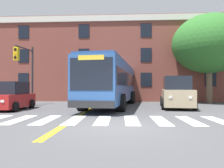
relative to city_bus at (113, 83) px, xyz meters
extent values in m
plane|color=#4C4C4F|center=(0.67, -9.02, -1.81)|extent=(120.00, 120.00, 0.00)
cube|color=white|center=(-3.79, -7.41, -1.80)|extent=(0.64, 2.88, 0.01)
cube|color=white|center=(-2.54, -7.39, -1.80)|extent=(0.64, 2.88, 0.01)
cube|color=white|center=(-1.28, -7.37, -1.80)|extent=(0.64, 2.88, 0.01)
cube|color=white|center=(-0.02, -7.35, -1.80)|extent=(0.64, 2.88, 0.01)
cube|color=white|center=(1.24, -7.33, -1.80)|extent=(0.64, 2.88, 0.01)
cube|color=white|center=(2.49, -7.30, -1.80)|extent=(0.64, 2.88, 0.01)
cube|color=white|center=(3.75, -7.28, -1.80)|extent=(0.64, 2.88, 0.01)
cube|color=white|center=(5.01, -7.26, -1.80)|extent=(0.64, 2.88, 0.01)
cube|color=gold|center=(-1.46, 6.67, -1.80)|extent=(0.12, 36.00, 0.01)
cube|color=gold|center=(-1.30, 6.67, -1.80)|extent=(0.12, 36.00, 0.01)
cube|color=#2D5699|center=(0.00, -0.03, -0.02)|extent=(3.92, 12.48, 2.75)
cube|color=black|center=(1.22, -0.18, 0.26)|extent=(1.39, 11.22, 0.99)
cube|color=black|center=(-1.23, 0.12, 0.26)|extent=(1.39, 11.22, 0.99)
cube|color=black|center=(-0.75, -6.13, 0.31)|extent=(2.19, 0.29, 1.65)
cube|color=yellow|center=(-0.75, -6.14, 1.14)|extent=(1.34, 0.19, 0.24)
cube|color=#232326|center=(-0.75, -6.16, -1.21)|extent=(2.39, 0.39, 0.36)
cube|color=#294E89|center=(0.00, -0.03, 1.44)|extent=(3.71, 11.98, 0.16)
cylinder|color=black|center=(0.69, -3.95, -1.27)|extent=(0.69, 1.13, 1.07)
cylinder|color=black|center=(-1.62, -3.66, -1.27)|extent=(0.69, 1.13, 1.07)
cylinder|color=black|center=(1.49, 2.57, -1.27)|extent=(0.69, 1.13, 1.07)
cylinder|color=black|center=(-0.83, 2.86, -1.27)|extent=(0.69, 1.13, 1.07)
cylinder|color=black|center=(1.62, 3.67, -1.27)|extent=(0.69, 1.13, 1.07)
cylinder|color=black|center=(-0.69, 3.95, -1.27)|extent=(0.69, 1.13, 1.07)
cube|color=#AD1E1E|center=(-6.40, -3.28, -1.22)|extent=(1.75, 3.69, 0.84)
cube|color=black|center=(-6.40, -3.24, -0.40)|extent=(1.57, 2.03, 0.80)
cube|color=white|center=(-5.88, -5.14, -1.14)|extent=(0.20, 0.04, 0.14)
cylinder|color=black|center=(-5.51, -4.42, -1.51)|extent=(0.22, 0.60, 0.60)
cylinder|color=black|center=(-5.50, -2.14, -1.51)|extent=(0.22, 0.60, 0.60)
cylinder|color=black|center=(-7.28, -2.14, -1.51)|extent=(0.22, 0.60, 0.60)
cube|color=tan|center=(4.58, -1.37, -1.06)|extent=(2.53, 4.99, 1.08)
cube|color=black|center=(4.59, -1.32, -0.07)|extent=(2.09, 3.17, 0.91)
cube|color=white|center=(4.81, -3.83, -0.95)|extent=(0.20, 0.07, 0.14)
cube|color=white|center=(3.69, -3.68, -0.95)|extent=(0.20, 0.07, 0.14)
cylinder|color=black|center=(5.34, -2.97, -1.43)|extent=(0.32, 0.78, 0.76)
cylinder|color=black|center=(3.42, -2.70, -1.43)|extent=(0.32, 0.78, 0.76)
cylinder|color=black|center=(5.74, -0.04, -1.43)|extent=(0.32, 0.78, 0.76)
cylinder|color=black|center=(3.83, 0.23, -1.43)|extent=(0.32, 0.78, 0.76)
cylinder|color=#28282D|center=(-6.96, 1.31, 0.64)|extent=(0.16, 0.16, 4.90)
cylinder|color=#28282D|center=(-7.08, 0.06, 2.76)|extent=(0.34, 2.52, 0.11)
cube|color=yellow|center=(-7.18, -1.04, 2.16)|extent=(0.36, 0.31, 1.00)
cylinder|color=black|center=(-7.19, -1.19, 2.46)|extent=(0.22, 0.05, 0.22)
cylinder|color=orange|center=(-7.19, -1.19, 2.16)|extent=(0.22, 0.05, 0.22)
cylinder|color=black|center=(-7.19, -1.19, 1.86)|extent=(0.22, 0.05, 0.22)
cylinder|color=brown|center=(8.59, 3.22, -0.25)|extent=(0.52, 0.52, 3.12)
ellipsoid|color=#2D6B28|center=(8.59, 3.22, 3.57)|extent=(7.06, 7.22, 5.32)
cube|color=brown|center=(-3.23, 9.53, 2.65)|extent=(31.71, 8.70, 8.90)
cube|color=beige|center=(-3.23, 5.10, 6.70)|extent=(31.71, 0.16, 0.60)
cube|color=black|center=(-9.57, 5.15, 0.42)|extent=(1.10, 0.06, 1.40)
cube|color=black|center=(-3.23, 5.15, 0.42)|extent=(1.10, 0.06, 1.40)
cube|color=black|center=(3.11, 5.15, 0.42)|extent=(1.10, 0.06, 1.40)
cube|color=black|center=(9.46, 5.15, 0.42)|extent=(1.10, 0.06, 1.40)
cube|color=black|center=(-9.57, 5.15, 2.91)|extent=(1.10, 0.06, 1.40)
cube|color=black|center=(-3.23, 5.15, 2.91)|extent=(1.10, 0.06, 1.40)
cube|color=black|center=(3.11, 5.15, 2.91)|extent=(1.10, 0.06, 1.40)
cube|color=black|center=(9.46, 5.15, 2.91)|extent=(1.10, 0.06, 1.40)
cube|color=black|center=(-9.57, 5.15, 5.41)|extent=(1.10, 0.06, 1.40)
cube|color=black|center=(-3.23, 5.15, 5.41)|extent=(1.10, 0.06, 1.40)
cube|color=black|center=(3.11, 5.15, 5.41)|extent=(1.10, 0.06, 1.40)
cube|color=black|center=(9.46, 5.15, 5.41)|extent=(1.10, 0.06, 1.40)
camera|label=1|loc=(0.92, -16.95, -0.35)|focal=35.00mm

